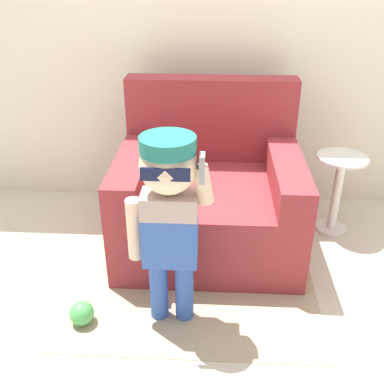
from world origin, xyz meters
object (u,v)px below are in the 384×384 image
armchair (209,195)px  person_child (169,205)px  toy_ball (82,313)px  side_table (338,187)px

armchair → person_child: size_ratio=1.10×
person_child → toy_ball: (-0.46, -0.08, -0.61)m
person_child → toy_ball: bearing=-170.3°
person_child → side_table: person_child is taller
person_child → side_table: size_ratio=1.83×
armchair → toy_ball: bearing=-127.7°
toy_ball → person_child: bearing=9.7°
armchair → toy_ball: armchair is taller
armchair → side_table: armchair is taller
person_child → side_table: (1.02, 0.90, -0.34)m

